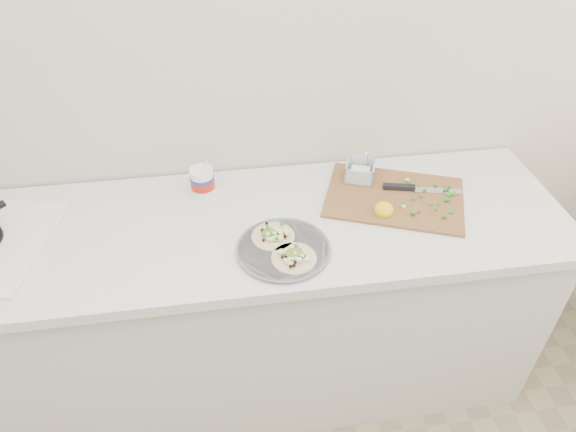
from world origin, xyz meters
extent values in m
cube|color=beige|center=(0.00, 1.73, 1.30)|extent=(3.50, 0.05, 2.60)
cube|color=silver|center=(0.00, 1.43, 0.43)|extent=(2.40, 0.62, 0.86)
cube|color=silver|center=(0.00, 1.41, 0.88)|extent=(2.44, 0.66, 0.04)
cylinder|color=slate|center=(0.21, 1.26, 0.91)|extent=(0.29, 0.29, 0.01)
cylinder|color=slate|center=(0.21, 1.26, 0.91)|extent=(0.30, 0.30, 0.00)
cylinder|color=white|center=(-0.03, 1.61, 0.95)|extent=(0.08, 0.08, 0.10)
cylinder|color=#AD2013|center=(-0.03, 1.61, 0.95)|extent=(0.09, 0.09, 0.04)
cylinder|color=#192D99|center=(-0.03, 1.61, 0.97)|extent=(0.09, 0.09, 0.01)
cube|color=brown|center=(0.65, 1.47, 0.91)|extent=(0.57, 0.49, 0.01)
cube|color=white|center=(0.55, 1.60, 0.93)|extent=(0.07, 0.07, 0.03)
ellipsoid|color=yellow|center=(0.58, 1.39, 0.93)|extent=(0.07, 0.07, 0.06)
cube|color=silver|center=(0.81, 1.48, 0.91)|extent=(0.18, 0.07, 0.00)
cube|color=black|center=(0.67, 1.51, 0.92)|extent=(0.12, 0.05, 0.02)
camera|label=1|loc=(0.05, 0.07, 2.02)|focal=32.00mm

